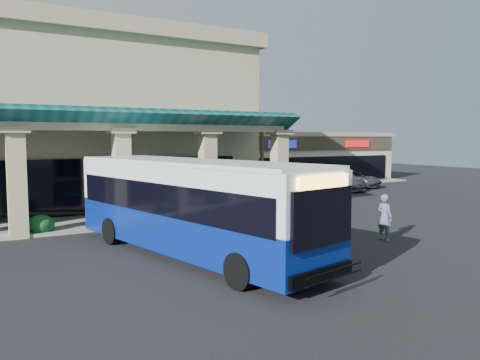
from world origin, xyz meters
TOP-DOWN VIEW (x-y plane):
  - ground at (0.00, 0.00)m, footprint 110.00×110.00m
  - arcade at (-8.00, 6.80)m, footprint 30.00×6.20m
  - strip_mall at (18.00, 24.00)m, footprint 22.50×12.50m
  - palm_0 at (8.50, 11.00)m, footprint 2.40×2.40m
  - palm_1 at (9.50, 14.00)m, footprint 2.40×2.40m
  - broadleaf_tree at (7.50, 19.00)m, footprint 2.60×2.60m
  - transit_bus at (-2.28, -1.24)m, footprint 5.51×12.80m
  - pedestrian at (5.85, -2.85)m, footprint 0.52×0.74m
  - car_silver at (10.63, 12.94)m, footprint 2.02×4.75m
  - car_white at (14.17, 13.32)m, footprint 2.54×4.67m
  - car_red at (16.94, 12.90)m, footprint 3.10×5.65m
  - car_gray at (19.86, 14.14)m, footprint 4.20×5.78m

SIDE VIEW (x-z plane):
  - ground at x=0.00m, z-range 0.00..0.00m
  - car_white at x=14.17m, z-range 0.00..1.46m
  - car_gray at x=19.86m, z-range 0.00..1.46m
  - car_red at x=16.94m, z-range 0.00..1.55m
  - car_silver at x=10.63m, z-range 0.00..1.60m
  - pedestrian at x=5.85m, z-range 0.00..1.95m
  - transit_bus at x=-2.28m, z-range 0.00..3.48m
  - broadleaf_tree at x=7.50m, z-range 0.00..4.81m
  - strip_mall at x=18.00m, z-range 0.00..4.90m
  - arcade at x=-8.00m, z-range 0.00..5.70m
  - palm_1 at x=9.50m, z-range 0.00..5.80m
  - palm_0 at x=8.50m, z-range 0.00..6.60m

